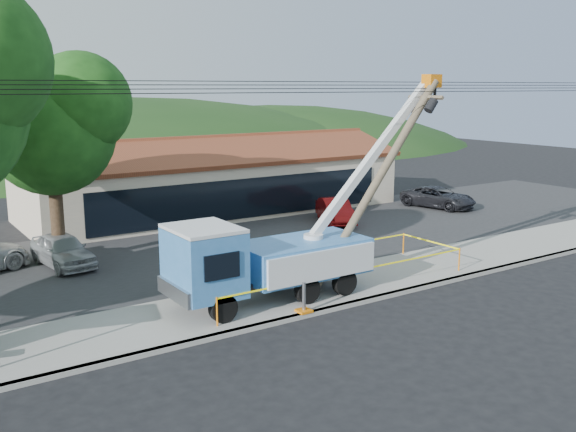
# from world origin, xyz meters

# --- Properties ---
(ground) EXTENTS (120.00, 120.00, 0.00)m
(ground) POSITION_xyz_m (0.00, 0.00, 0.00)
(ground) COLOR black
(ground) RESTS_ON ground
(curb) EXTENTS (60.00, 0.25, 0.15)m
(curb) POSITION_xyz_m (0.00, 2.10, 0.07)
(curb) COLOR #98968E
(curb) RESTS_ON ground
(sidewalk) EXTENTS (60.00, 4.00, 0.15)m
(sidewalk) POSITION_xyz_m (0.00, 4.00, 0.07)
(sidewalk) COLOR #98968E
(sidewalk) RESTS_ON ground
(parking_lot) EXTENTS (60.00, 12.00, 0.10)m
(parking_lot) POSITION_xyz_m (0.00, 12.00, 0.05)
(parking_lot) COLOR #28282B
(parking_lot) RESTS_ON ground
(strip_mall) EXTENTS (22.50, 8.53, 4.67)m
(strip_mall) POSITION_xyz_m (4.00, 19.98, 1.88)
(strip_mall) COLOR beige
(strip_mall) RESTS_ON ground
(tree_lot) EXTENTS (6.30, 5.60, 8.94)m
(tree_lot) POSITION_xyz_m (-7.00, 13.00, 6.21)
(tree_lot) COLOR #332316
(tree_lot) RESTS_ON ground
(hill_center) EXTENTS (89.60, 64.00, 32.00)m
(hill_center) POSITION_xyz_m (10.00, 55.00, 0.00)
(hill_center) COLOR #193914
(hill_center) RESTS_ON ground
(hill_east) EXTENTS (72.80, 52.00, 26.00)m
(hill_east) POSITION_xyz_m (30.00, 55.00, 0.00)
(hill_east) COLOR #193914
(hill_east) RESTS_ON ground
(utility_truck) EXTENTS (11.37, 3.95, 7.82)m
(utility_truck) POSITION_xyz_m (-2.29, 3.93, 1.71)
(utility_truck) COLOR black
(utility_truck) RESTS_ON ground
(leaning_pole) EXTENTS (6.09, 1.77, 7.76)m
(leaning_pole) POSITION_xyz_m (2.61, 3.55, 4.33)
(leaning_pole) COLOR brown
(leaning_pole) RESTS_ON ground
(caution_tape) EXTENTS (11.10, 3.28, 0.95)m
(caution_tape) POSITION_xyz_m (0.63, 4.28, 0.86)
(caution_tape) COLOR orange
(caution_tape) RESTS_ON ground
(car_silver) EXTENTS (2.10, 4.24, 1.39)m
(car_silver) POSITION_xyz_m (-6.99, 12.52, 0.00)
(car_silver) COLOR #A2A5A9
(car_silver) RESTS_ON ground
(car_red) EXTENTS (2.89, 4.27, 1.33)m
(car_red) POSITION_xyz_m (7.92, 13.08, 0.00)
(car_red) COLOR maroon
(car_red) RESTS_ON ground
(car_dark) EXTENTS (3.10, 5.00, 1.29)m
(car_dark) POSITION_xyz_m (16.00, 13.06, 0.00)
(car_dark) COLOR black
(car_dark) RESTS_ON ground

